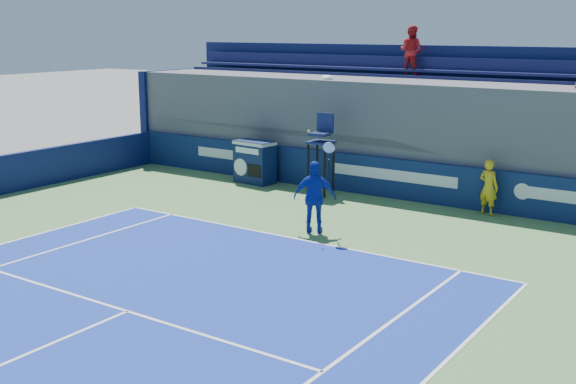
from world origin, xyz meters
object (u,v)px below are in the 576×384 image
Objects in this scene: match_clock at (255,161)px; tennis_player at (315,197)px; ball_person at (489,187)px; umpire_chair at (321,145)px.

match_clock is 0.54× the size of tennis_player.
match_clock is at bearing 16.46° from ball_person.
umpire_chair reaches higher than ball_person.
ball_person is at bearing 1.97° from match_clock.
umpire_chair reaches higher than match_clock.
ball_person is at bearing 5.65° from umpire_chair.
ball_person is at bearing 54.71° from tennis_player.
umpire_chair is (2.69, -0.23, 0.79)m from match_clock.
umpire_chair is at bearing -4.90° from match_clock.
umpire_chair is 4.23m from tennis_player.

